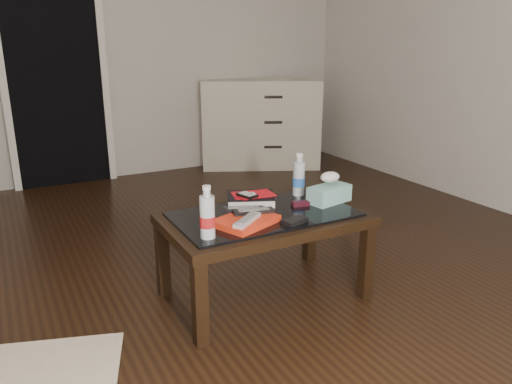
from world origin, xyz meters
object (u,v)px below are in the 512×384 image
(water_bottle_left, at_px, (207,212))
(tissue_box, at_px, (329,194))
(textbook, at_px, (251,199))
(coffee_table, at_px, (264,225))
(dresser, at_px, (261,123))
(water_bottle_right, at_px, (299,174))

(water_bottle_left, distance_m, tissue_box, 0.79)
(textbook, bearing_deg, coffee_table, -70.85)
(coffee_table, bearing_deg, textbook, 85.66)
(coffee_table, xyz_separation_m, textbook, (0.01, 0.17, 0.09))
(water_bottle_left, bearing_deg, coffee_table, 23.57)
(coffee_table, xyz_separation_m, water_bottle_left, (-0.37, -0.16, 0.18))
(textbook, relative_size, tissue_box, 1.09)
(dresser, relative_size, water_bottle_right, 5.46)
(water_bottle_right, bearing_deg, textbook, -178.77)
(coffee_table, height_order, water_bottle_right, water_bottle_right)
(dresser, distance_m, textbook, 2.67)
(water_bottle_left, height_order, water_bottle_right, same)
(coffee_table, relative_size, dresser, 0.77)
(dresser, distance_m, tissue_box, 2.67)
(tissue_box, bearing_deg, coffee_table, 167.04)
(dresser, relative_size, textbook, 5.20)
(dresser, xyz_separation_m, water_bottle_right, (-1.01, -2.31, 0.13))
(coffee_table, height_order, tissue_box, tissue_box)
(tissue_box, bearing_deg, water_bottle_left, 179.62)
(dresser, bearing_deg, tissue_box, -85.61)
(water_bottle_left, xyz_separation_m, tissue_box, (0.77, 0.16, -0.07))
(coffee_table, xyz_separation_m, tissue_box, (0.39, -0.01, 0.11))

